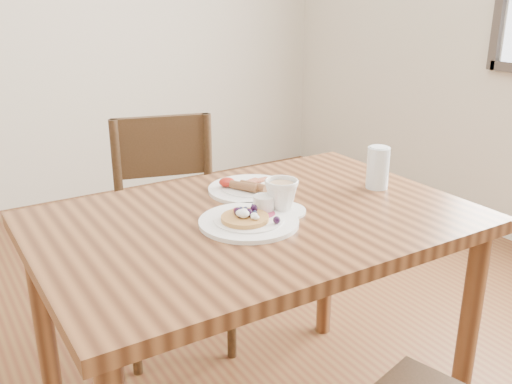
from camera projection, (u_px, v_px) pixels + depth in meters
dining_table at (256, 248)px, 1.62m from camera, size 1.20×0.80×0.75m
chair_far at (171, 221)px, 2.21m from camera, size 0.52×0.52×0.88m
pancake_plate at (250, 219)px, 1.53m from camera, size 0.27×0.27×0.06m
breakfast_plate at (251, 188)px, 1.77m from camera, size 0.27×0.27×0.04m
teacup_saucer at (281, 197)px, 1.60m from camera, size 0.14×0.14×0.10m
water_glass at (378, 168)px, 1.79m from camera, size 0.07×0.07×0.13m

